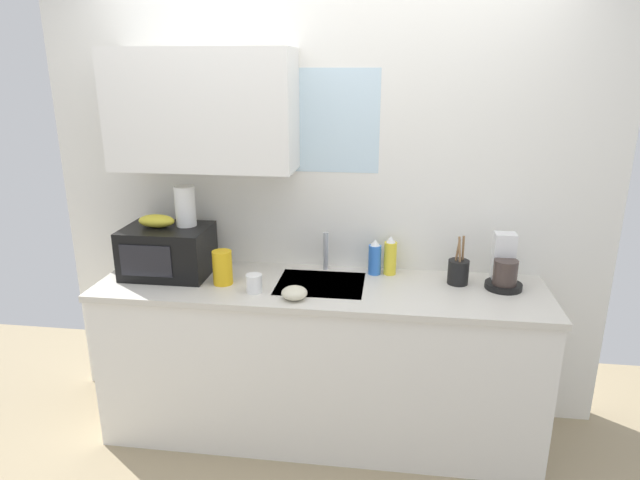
{
  "coord_description": "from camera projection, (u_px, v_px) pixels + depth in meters",
  "views": [
    {
      "loc": [
        0.37,
        -2.7,
        2.01
      ],
      "look_at": [
        0.0,
        0.0,
        1.15
      ],
      "focal_mm": 31.09,
      "sensor_mm": 36.0,
      "label": 1
    }
  ],
  "objects": [
    {
      "name": "kitchen_wall_assembly",
      "position": [
        305.0,
        187.0,
        3.1
      ],
      "size": [
        3.15,
        0.42,
        2.5
      ],
      "color": "white",
      "rests_on": "ground"
    },
    {
      "name": "counter_unit",
      "position": [
        320.0,
        359.0,
        3.07
      ],
      "size": [
        2.38,
        0.63,
        0.9
      ],
      "color": "white",
      "rests_on": "ground"
    },
    {
      "name": "sink_faucet",
      "position": [
        325.0,
        251.0,
        3.13
      ],
      "size": [
        0.03,
        0.03,
        0.22
      ],
      "primitive_type": "cylinder",
      "color": "#B2B5BA",
      "rests_on": "counter_unit"
    },
    {
      "name": "microwave",
      "position": [
        168.0,
        251.0,
        3.05
      ],
      "size": [
        0.46,
        0.35,
        0.27
      ],
      "color": "black",
      "rests_on": "counter_unit"
    },
    {
      "name": "banana_bunch",
      "position": [
        156.0,
        221.0,
        3.01
      ],
      "size": [
        0.2,
        0.11,
        0.07
      ],
      "primitive_type": "ellipsoid",
      "color": "gold",
      "rests_on": "microwave"
    },
    {
      "name": "paper_towel_roll",
      "position": [
        185.0,
        206.0,
        3.01
      ],
      "size": [
        0.11,
        0.11,
        0.22
      ],
      "primitive_type": "cylinder",
      "color": "white",
      "rests_on": "microwave"
    },
    {
      "name": "coffee_maker",
      "position": [
        504.0,
        268.0,
        2.88
      ],
      "size": [
        0.19,
        0.21,
        0.28
      ],
      "color": "black",
      "rests_on": "counter_unit"
    },
    {
      "name": "dish_soap_bottle_blue",
      "position": [
        375.0,
        258.0,
        3.06
      ],
      "size": [
        0.07,
        0.07,
        0.2
      ],
      "color": "blue",
      "rests_on": "counter_unit"
    },
    {
      "name": "dish_soap_bottle_yellow",
      "position": [
        390.0,
        256.0,
        3.06
      ],
      "size": [
        0.07,
        0.07,
        0.22
      ],
      "color": "yellow",
      "rests_on": "counter_unit"
    },
    {
      "name": "cereal_canister",
      "position": [
        222.0,
        267.0,
        2.93
      ],
      "size": [
        0.1,
        0.1,
        0.18
      ],
      "primitive_type": "cylinder",
      "color": "gold",
      "rests_on": "counter_unit"
    },
    {
      "name": "mug_white",
      "position": [
        254.0,
        283.0,
        2.83
      ],
      "size": [
        0.08,
        0.08,
        0.09
      ],
      "primitive_type": "cylinder",
      "color": "white",
      "rests_on": "counter_unit"
    },
    {
      "name": "utensil_crock",
      "position": [
        458.0,
        271.0,
        2.93
      ],
      "size": [
        0.11,
        0.11,
        0.27
      ],
      "color": "black",
      "rests_on": "counter_unit"
    },
    {
      "name": "small_bowl",
      "position": [
        294.0,
        293.0,
        2.75
      ],
      "size": [
        0.13,
        0.13,
        0.06
      ],
      "primitive_type": "ellipsoid",
      "color": "beige",
      "rests_on": "counter_unit"
    }
  ]
}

